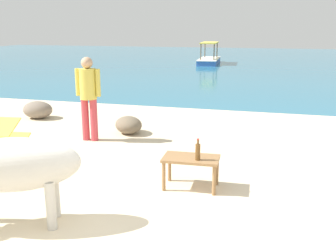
{
  "coord_description": "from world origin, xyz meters",
  "views": [
    {
      "loc": [
        1.32,
        -3.29,
        2.2
      ],
      "look_at": [
        -0.42,
        3.0,
        0.55
      ],
      "focal_mm": 41.9,
      "sensor_mm": 36.0,
      "label": 1
    }
  ],
  "objects_px": {
    "person_standing": "(88,92)",
    "boat_blue": "(209,59)",
    "cow": "(6,166)",
    "bottle": "(198,151)",
    "deck_chair_near": "(6,135)",
    "low_bench_table": "(191,162)"
  },
  "relations": [
    {
      "from": "low_bench_table",
      "to": "cow",
      "type": "bearing_deg",
      "value": -140.23
    },
    {
      "from": "person_standing",
      "to": "boat_blue",
      "type": "relative_size",
      "value": 0.43
    },
    {
      "from": "bottle",
      "to": "deck_chair_near",
      "type": "height_order",
      "value": "bottle"
    },
    {
      "from": "bottle",
      "to": "person_standing",
      "type": "relative_size",
      "value": 0.18
    },
    {
      "from": "bottle",
      "to": "person_standing",
      "type": "bearing_deg",
      "value": 143.34
    },
    {
      "from": "bottle",
      "to": "deck_chair_near",
      "type": "distance_m",
      "value": 3.46
    },
    {
      "from": "low_bench_table",
      "to": "person_standing",
      "type": "xyz_separation_m",
      "value": [
        -2.4,
        1.78,
        0.58
      ]
    },
    {
      "from": "cow",
      "to": "deck_chair_near",
      "type": "bearing_deg",
      "value": -75.57
    },
    {
      "from": "cow",
      "to": "boat_blue",
      "type": "xyz_separation_m",
      "value": [
        -1.27,
        20.61,
        -0.46
      ]
    },
    {
      "from": "boat_blue",
      "to": "low_bench_table",
      "type": "bearing_deg",
      "value": -175.02
    },
    {
      "from": "person_standing",
      "to": "boat_blue",
      "type": "distance_m",
      "value": 17.28
    },
    {
      "from": "low_bench_table",
      "to": "deck_chair_near",
      "type": "distance_m",
      "value": 3.34
    },
    {
      "from": "bottle",
      "to": "deck_chair_near",
      "type": "relative_size",
      "value": 0.35
    },
    {
      "from": "person_standing",
      "to": "boat_blue",
      "type": "height_order",
      "value": "person_standing"
    },
    {
      "from": "bottle",
      "to": "person_standing",
      "type": "xyz_separation_m",
      "value": [
        -2.51,
        1.87,
        0.39
      ]
    },
    {
      "from": "bottle",
      "to": "boat_blue",
      "type": "height_order",
      "value": "boat_blue"
    },
    {
      "from": "bottle",
      "to": "cow",
      "type": "bearing_deg",
      "value": -140.83
    },
    {
      "from": "person_standing",
      "to": "cow",
      "type": "bearing_deg",
      "value": 10.61
    },
    {
      "from": "bottle",
      "to": "boat_blue",
      "type": "bearing_deg",
      "value": 99.18
    },
    {
      "from": "deck_chair_near",
      "to": "bottle",
      "type": "bearing_deg",
      "value": -107.74
    },
    {
      "from": "cow",
      "to": "person_standing",
      "type": "xyz_separation_m",
      "value": [
        -0.69,
        3.35,
        0.24
      ]
    },
    {
      "from": "deck_chair_near",
      "to": "person_standing",
      "type": "distance_m",
      "value": 1.69
    }
  ]
}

